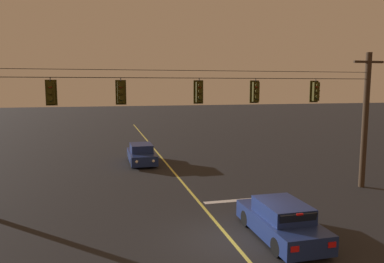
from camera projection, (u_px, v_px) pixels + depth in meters
ground_plane at (231, 240)px, 13.16m from camera, size 180.00×180.00×0.00m
lane_centre_stripe at (173, 172)px, 23.66m from camera, size 0.14×60.00×0.01m
stop_bar_paint at (238, 200)px, 17.76m from camera, size 3.40×0.36×0.01m
signal_span_assembly at (197, 123)px, 17.40m from camera, size 20.70×0.32×7.34m
traffic_light_leftmost at (51, 93)px, 15.63m from camera, size 0.48×0.41×1.22m
traffic_light_left_inner at (121, 92)px, 16.35m from camera, size 0.48×0.41×1.22m
traffic_light_centre at (199, 92)px, 17.23m from camera, size 0.48×0.41×1.22m
traffic_light_right_inner at (256, 92)px, 17.92m from camera, size 0.48×0.41×1.22m
traffic_light_rightmost at (316, 91)px, 18.72m from camera, size 0.48×0.41×1.22m
car_waiting_near_lane at (281, 221)px, 13.30m from camera, size 1.80×4.33×1.39m
car_oncoming_lead at (142, 154)px, 26.27m from camera, size 1.80×4.42×1.39m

